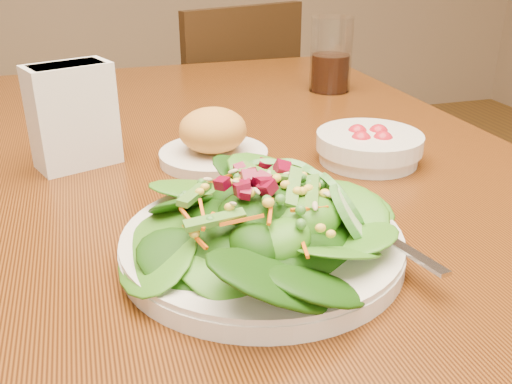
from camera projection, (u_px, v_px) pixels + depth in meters
dining_table at (227, 237)px, 0.82m from camera, size 0.90×1.40×0.75m
chair_far at (222, 140)px, 1.77m from camera, size 0.51×0.51×0.87m
salad_plate at (271, 227)px, 0.57m from camera, size 0.29×0.28×0.08m
bread_plate at (213, 140)px, 0.80m from camera, size 0.15×0.15×0.08m
tomato_bowl at (369, 146)px, 0.80m from camera, size 0.15×0.15×0.05m
drinking_glass at (331, 60)px, 1.15m from camera, size 0.08×0.08×0.15m
napkin_holder at (73, 113)px, 0.77m from camera, size 0.12×0.09×0.14m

